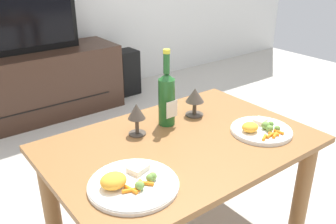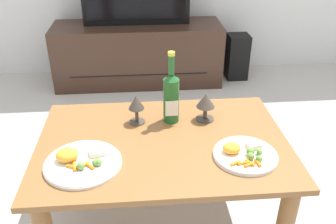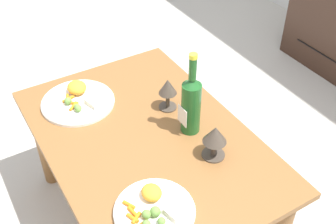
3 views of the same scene
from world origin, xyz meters
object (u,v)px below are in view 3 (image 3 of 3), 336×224
dining_table (147,155)px  dinner_plate_right (154,209)px  wine_bottle (191,103)px  dinner_plate_left (78,100)px  goblet_left (168,89)px  goblet_right (215,137)px

dining_table → dinner_plate_right: bearing=-24.4°
dining_table → wine_bottle: size_ratio=3.16×
wine_bottle → dinner_plate_right: 0.41m
wine_bottle → dinner_plate_left: size_ratio=1.13×
dinner_plate_left → wine_bottle: bearing=39.1°
goblet_left → dinner_plate_right: (0.42, -0.30, -0.08)m
goblet_left → dinner_plate_left: 0.37m
dining_table → dinner_plate_left: bearing=-156.5°
dining_table → goblet_right: (0.20, 0.16, 0.19)m
wine_bottle → dining_table: bearing=-107.2°
dining_table → wine_bottle: 0.28m
goblet_left → dinner_plate_right: bearing=-35.5°
wine_bottle → dinner_plate_left: 0.49m
goblet_right → dinner_plate_left: bearing=-150.6°
dining_table → dinner_plate_right: dinner_plate_right is taller
goblet_right → dinner_plate_right: size_ratio=0.52×
dinner_plate_right → goblet_left: bearing=144.5°
dining_table → goblet_right: goblet_right is taller
dining_table → dinner_plate_left: (-0.32, -0.14, 0.11)m
goblet_left → goblet_right: bearing=0.0°
wine_bottle → goblet_right: 0.16m
wine_bottle → goblet_right: (0.16, -0.00, -0.04)m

